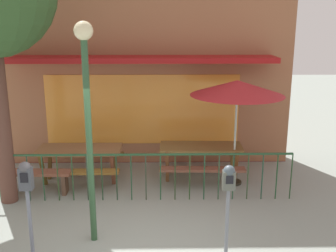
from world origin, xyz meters
name	(u,v)px	position (x,y,z in m)	size (l,w,h in m)	color
pub_storefront	(142,42)	(0.00, 4.34, 2.94)	(7.17, 1.33, 5.93)	brown
patio_fence_front	(138,169)	(0.00, 1.92, 0.66)	(6.04, 0.04, 0.97)	#21492B
picnic_table_left	(80,155)	(-1.32, 2.88, 0.61)	(1.80, 1.36, 0.79)	brown
picnic_table_right	(201,153)	(1.32, 2.99, 0.61)	(1.85, 1.42, 0.79)	brown
patio_umbrella	(237,88)	(2.02, 2.73, 2.10)	(1.95, 1.95, 2.27)	black
patio_bench	(37,177)	(-2.09, 2.29, 0.35)	(1.41, 0.37, 0.48)	brown
parking_meter_near	(27,186)	(-1.47, -0.15, 1.21)	(0.18, 0.17, 1.56)	slate
parking_meter_far	(228,187)	(1.42, -0.08, 1.13)	(0.18, 0.17, 1.46)	slate
street_lamp	(87,101)	(-0.66, 0.44, 2.30)	(0.28, 0.28, 3.47)	#2D4F30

